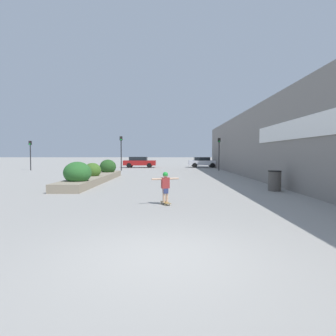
% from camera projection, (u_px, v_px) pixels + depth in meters
% --- Properties ---
extents(ground_plane, '(300.00, 300.00, 0.00)m').
position_uv_depth(ground_plane, '(162.00, 257.00, 5.42)').
color(ground_plane, gray).
extents(building_wall_right, '(0.67, 44.03, 5.31)m').
position_uv_depth(building_wall_right, '(259.00, 143.00, 21.29)').
color(building_wall_right, gray).
rests_on(building_wall_right, ground_plane).
extents(planter_box, '(1.59, 11.69, 1.44)m').
position_uv_depth(planter_box, '(94.00, 175.00, 19.40)').
color(planter_box, gray).
rests_on(planter_box, ground_plane).
extents(skateboard, '(0.41, 0.66, 0.09)m').
position_uv_depth(skateboard, '(165.00, 203.00, 10.96)').
color(skateboard, olive).
rests_on(skateboard, ground_plane).
extents(skateboarder, '(0.99, 0.44, 1.11)m').
position_uv_depth(skateboarder, '(165.00, 184.00, 10.92)').
color(skateboarder, tan).
rests_on(skateboarder, skateboard).
extents(trash_bin, '(0.66, 0.66, 1.02)m').
position_uv_depth(trash_bin, '(275.00, 181.00, 14.97)').
color(trash_bin, '#514C47').
rests_on(trash_bin, ground_plane).
extents(car_leftmost, '(4.20, 2.03, 1.33)m').
position_uv_depth(car_leftmost, '(291.00, 163.00, 38.08)').
color(car_leftmost, maroon).
rests_on(car_leftmost, ground_plane).
extents(car_center_left, '(3.83, 1.92, 1.40)m').
position_uv_depth(car_center_left, '(203.00, 162.00, 40.66)').
color(car_center_left, silver).
rests_on(car_center_left, ground_plane).
extents(car_center_right, '(4.29, 1.96, 1.45)m').
position_uv_depth(car_center_right, '(139.00, 162.00, 40.19)').
color(car_center_right, maroon).
rests_on(car_center_right, ground_plane).
extents(traffic_light_left, '(0.28, 0.30, 3.77)m').
position_uv_depth(traffic_light_left, '(121.00, 147.00, 32.73)').
color(traffic_light_left, black).
rests_on(traffic_light_left, ground_plane).
extents(traffic_light_right, '(0.28, 0.30, 3.60)m').
position_uv_depth(traffic_light_right, '(219.00, 148.00, 33.08)').
color(traffic_light_right, black).
rests_on(traffic_light_right, ground_plane).
extents(traffic_light_far_left, '(0.28, 0.30, 3.31)m').
position_uv_depth(traffic_light_far_left, '(30.00, 150.00, 33.57)').
color(traffic_light_far_left, black).
rests_on(traffic_light_far_left, ground_plane).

